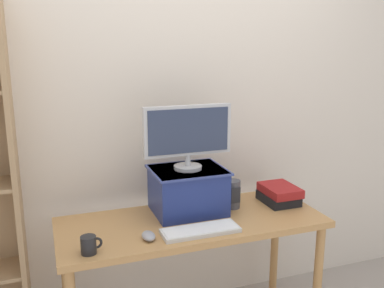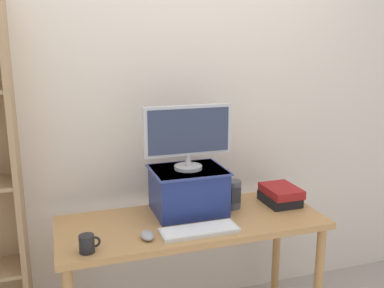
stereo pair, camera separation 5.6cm
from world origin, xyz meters
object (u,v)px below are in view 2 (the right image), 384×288
at_px(keyboard, 199,230).
at_px(book_stack, 280,195).
at_px(computer_monitor, 188,134).
at_px(riser_box, 188,189).
at_px(coffee_mug, 87,244).
at_px(desk_speaker, 233,194).
at_px(computer_mouse, 147,235).
at_px(desk, 192,235).

bearing_deg(keyboard, book_stack, 21.43).
bearing_deg(book_stack, computer_monitor, 174.81).
xyz_separation_m(riser_box, computer_monitor, (-0.00, -0.00, 0.32)).
bearing_deg(computer_monitor, keyboard, -96.43).
bearing_deg(coffee_mug, computer_monitor, 28.42).
distance_m(coffee_mug, desk_speaker, 0.91).
distance_m(riser_box, keyboard, 0.31).
xyz_separation_m(computer_mouse, coffee_mug, (-0.29, -0.05, 0.02)).
bearing_deg(computer_monitor, book_stack, -5.19).
bearing_deg(coffee_mug, book_stack, 13.07).
relative_size(coffee_mug, desk_speaker, 0.61).
xyz_separation_m(riser_box, keyboard, (-0.03, -0.29, -0.12)).
height_order(desk, computer_mouse, computer_mouse).
height_order(desk, computer_monitor, computer_monitor).
bearing_deg(coffee_mug, riser_box, 28.53).
height_order(desk, book_stack, book_stack).
xyz_separation_m(computer_monitor, book_stack, (0.57, -0.05, -0.40)).
height_order(keyboard, desk_speaker, desk_speaker).
height_order(keyboard, computer_mouse, computer_mouse).
bearing_deg(computer_mouse, desk, 28.69).
relative_size(riser_box, coffee_mug, 4.13).
bearing_deg(desk_speaker, desk, -162.53).
distance_m(keyboard, book_stack, 0.64).
bearing_deg(desk_speaker, coffee_mug, -161.06).
bearing_deg(desk, computer_monitor, 82.05).
xyz_separation_m(computer_mouse, desk_speaker, (0.56, 0.24, 0.06)).
xyz_separation_m(riser_box, computer_mouse, (-0.30, -0.27, -0.12)).
bearing_deg(book_stack, riser_box, 174.66).
relative_size(keyboard, computer_mouse, 3.86).
bearing_deg(desk, keyboard, -95.41).
distance_m(computer_monitor, book_stack, 0.70).
distance_m(desk, coffee_mug, 0.63).
relative_size(riser_box, computer_monitor, 0.83).
height_order(book_stack, coffee_mug, book_stack).
distance_m(book_stack, coffee_mug, 1.19).
height_order(computer_monitor, book_stack, computer_monitor).
xyz_separation_m(keyboard, computer_mouse, (-0.27, 0.02, 0.01)).
bearing_deg(riser_box, desk, -97.85).
xyz_separation_m(desk, desk_speaker, (0.28, 0.09, 0.18)).
distance_m(riser_box, desk_speaker, 0.27).
distance_m(computer_mouse, desk_speaker, 0.62).
distance_m(keyboard, computer_mouse, 0.27).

